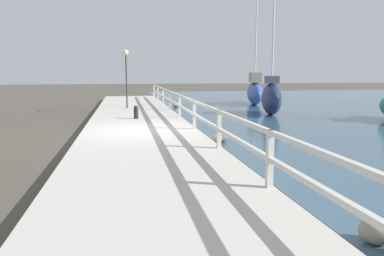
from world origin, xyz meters
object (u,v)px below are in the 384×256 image
object	(u,v)px
mooring_bollard	(136,112)
sailboat_blue	(255,91)
sailboat_navy	(271,97)
dock_lamp	(126,64)

from	to	relation	value
mooring_bollard	sailboat_blue	size ratio (longest dim) A/B	0.08
sailboat_navy	sailboat_blue	size ratio (longest dim) A/B	1.26
mooring_bollard	sailboat_navy	bearing A→B (deg)	22.65
mooring_bollard	sailboat_blue	bearing A→B (deg)	47.43
mooring_bollard	sailboat_blue	xyz separation A→B (m)	(8.28, 9.01, 0.33)
sailboat_blue	sailboat_navy	bearing A→B (deg)	-88.09
sailboat_navy	sailboat_blue	world-z (taller)	sailboat_navy
mooring_bollard	sailboat_blue	world-z (taller)	sailboat_blue
mooring_bollard	dock_lamp	xyz separation A→B (m)	(-0.30, 4.61, 2.03)
mooring_bollard	dock_lamp	size ratio (longest dim) A/B	0.18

